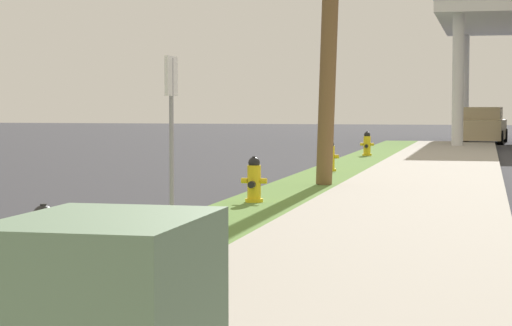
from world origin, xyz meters
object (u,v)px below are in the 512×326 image
at_px(fire_hydrant_second, 254,182).
at_px(street_sign_post, 171,111).
at_px(fire_hydrant_nearest, 44,253).
at_px(fire_hydrant_third, 330,157).
at_px(car_tan_by_near_pump, 483,127).
at_px(fire_hydrant_fourth, 367,145).

distance_m(fire_hydrant_second, street_sign_post, 5.21).
distance_m(fire_hydrant_nearest, street_sign_post, 3.08).
xyz_separation_m(fire_hydrant_second, street_sign_post, (0.23, -5.06, 1.19)).
bearing_deg(fire_hydrant_nearest, street_sign_post, 85.27).
bearing_deg(street_sign_post, fire_hydrant_second, 92.63).
bearing_deg(fire_hydrant_nearest, fire_hydrant_second, 89.99).
relative_size(fire_hydrant_third, car_tan_by_near_pump, 0.16).
bearing_deg(fire_hydrant_nearest, car_tan_by_near_pump, 84.56).
distance_m(fire_hydrant_second, fire_hydrant_third, 7.69).
height_order(fire_hydrant_fourth, car_tan_by_near_pump, car_tan_by_near_pump).
relative_size(fire_hydrant_fourth, car_tan_by_near_pump, 0.16).
distance_m(fire_hydrant_second, fire_hydrant_fourth, 15.01).
bearing_deg(street_sign_post, car_tan_by_near_pump, 84.51).
bearing_deg(fire_hydrant_fourth, fire_hydrant_nearest, -90.22).
relative_size(fire_hydrant_second, fire_hydrant_third, 1.00).
xyz_separation_m(street_sign_post, car_tan_by_near_pump, (3.28, 34.12, -0.91)).
xyz_separation_m(fire_hydrant_nearest, fire_hydrant_fourth, (0.09, 22.90, 0.00)).
xyz_separation_m(fire_hydrant_second, fire_hydrant_third, (0.06, 7.69, 0.00)).
height_order(fire_hydrant_nearest, car_tan_by_near_pump, car_tan_by_near_pump).
xyz_separation_m(fire_hydrant_fourth, car_tan_by_near_pump, (3.43, 14.05, 0.28)).
distance_m(fire_hydrant_fourth, street_sign_post, 20.11).
xyz_separation_m(fire_hydrant_nearest, fire_hydrant_third, (0.06, 15.59, 0.00)).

